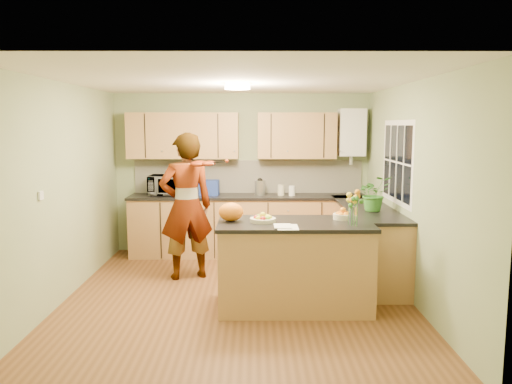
{
  "coord_description": "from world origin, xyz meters",
  "views": [
    {
      "loc": [
        0.2,
        -5.65,
        2.01
      ],
      "look_at": [
        0.22,
        0.5,
        1.19
      ],
      "focal_mm": 35.0,
      "sensor_mm": 36.0,
      "label": 1
    }
  ],
  "objects": [
    {
      "name": "floor",
      "position": [
        0.0,
        0.0,
        0.0
      ],
      "size": [
        4.5,
        4.5,
        0.0
      ],
      "primitive_type": "plane",
      "color": "brown",
      "rests_on": "ground"
    },
    {
      "name": "ceiling",
      "position": [
        0.0,
        0.0,
        2.5
      ],
      "size": [
        4.0,
        4.5,
        0.02
      ],
      "primitive_type": "cube",
      "color": "white",
      "rests_on": "wall_back"
    },
    {
      "name": "wall_back",
      "position": [
        0.0,
        2.25,
        1.25
      ],
      "size": [
        4.0,
        0.02,
        2.5
      ],
      "primitive_type": "cube",
      "color": "gray",
      "rests_on": "floor"
    },
    {
      "name": "wall_front",
      "position": [
        0.0,
        -2.25,
        1.25
      ],
      "size": [
        4.0,
        0.02,
        2.5
      ],
      "primitive_type": "cube",
      "color": "gray",
      "rests_on": "floor"
    },
    {
      "name": "wall_left",
      "position": [
        -2.0,
        0.0,
        1.25
      ],
      "size": [
        0.02,
        4.5,
        2.5
      ],
      "primitive_type": "cube",
      "color": "gray",
      "rests_on": "floor"
    },
    {
      "name": "wall_right",
      "position": [
        2.0,
        0.0,
        1.25
      ],
      "size": [
        0.02,
        4.5,
        2.5
      ],
      "primitive_type": "cube",
      "color": "gray",
      "rests_on": "floor"
    },
    {
      "name": "back_counter",
      "position": [
        0.1,
        1.95,
        0.47
      ],
      "size": [
        3.64,
        0.62,
        0.94
      ],
      "color": "#A37241",
      "rests_on": "floor"
    },
    {
      "name": "right_counter",
      "position": [
        1.7,
        0.85,
        0.47
      ],
      "size": [
        0.62,
        2.24,
        0.94
      ],
      "color": "#A37241",
      "rests_on": "floor"
    },
    {
      "name": "splashback",
      "position": [
        0.1,
        2.23,
        1.2
      ],
      "size": [
        3.6,
        0.02,
        0.52
      ],
      "primitive_type": "cube",
      "color": "silver",
      "rests_on": "back_counter"
    },
    {
      "name": "upper_cabinets",
      "position": [
        -0.18,
        2.08,
        1.85
      ],
      "size": [
        3.2,
        0.34,
        0.7
      ],
      "color": "#A37241",
      "rests_on": "wall_back"
    },
    {
      "name": "boiler",
      "position": [
        1.7,
        2.09,
        1.9
      ],
      "size": [
        0.4,
        0.3,
        0.86
      ],
      "color": "white",
      "rests_on": "wall_back"
    },
    {
      "name": "window_right",
      "position": [
        1.99,
        0.6,
        1.55
      ],
      "size": [
        0.01,
        1.3,
        1.05
      ],
      "color": "white",
      "rests_on": "wall_right"
    },
    {
      "name": "light_switch",
      "position": [
        -1.99,
        -0.6,
        1.3
      ],
      "size": [
        0.02,
        0.09,
        0.09
      ],
      "primitive_type": "cube",
      "color": "white",
      "rests_on": "wall_left"
    },
    {
      "name": "ceiling_lamp",
      "position": [
        0.0,
        0.3,
        2.46
      ],
      "size": [
        0.3,
        0.3,
        0.07
      ],
      "color": "#FFEABF",
      "rests_on": "ceiling"
    },
    {
      "name": "peninsula_island",
      "position": [
        0.64,
        -0.3,
        0.48
      ],
      "size": [
        1.68,
        0.86,
        0.96
      ],
      "color": "#A37241",
      "rests_on": "floor"
    },
    {
      "name": "fruit_dish",
      "position": [
        0.29,
        -0.3,
        1.0
      ],
      "size": [
        0.28,
        0.28,
        0.1
      ],
      "color": "beige",
      "rests_on": "peninsula_island"
    },
    {
      "name": "orange_bowl",
      "position": [
        1.19,
        -0.15,
        1.02
      ],
      "size": [
        0.22,
        0.22,
        0.13
      ],
      "color": "beige",
      "rests_on": "peninsula_island"
    },
    {
      "name": "flower_vase",
      "position": [
        1.24,
        -0.48,
        1.25
      ],
      "size": [
        0.23,
        0.23,
        0.43
      ],
      "rotation": [
        0.0,
        0.0,
        0.12
      ],
      "color": "silver",
      "rests_on": "peninsula_island"
    },
    {
      "name": "orange_bag",
      "position": [
        -0.06,
        -0.25,
        1.07
      ],
      "size": [
        0.31,
        0.27,
        0.21
      ],
      "primitive_type": "ellipsoid",
      "rotation": [
        0.0,
        0.0,
        -0.17
      ],
      "color": "orange",
      "rests_on": "peninsula_island"
    },
    {
      "name": "papers",
      "position": [
        0.54,
        -0.6,
        0.97
      ],
      "size": [
        0.22,
        0.3,
        0.01
      ],
      "primitive_type": "cube",
      "color": "white",
      "rests_on": "peninsula_island"
    },
    {
      "name": "violinist",
      "position": [
        -0.69,
        0.78,
        0.96
      ],
      "size": [
        0.82,
        0.67,
        1.92
      ],
      "primitive_type": "imported",
      "rotation": [
        0.0,
        0.0,
        3.49
      ],
      "color": "#DCA287",
      "rests_on": "floor"
    },
    {
      "name": "violin",
      "position": [
        -0.49,
        0.56,
        1.54
      ],
      "size": [
        0.64,
        0.55,
        0.16
      ],
      "primitive_type": null,
      "rotation": [
        0.17,
        0.0,
        -0.61
      ],
      "color": "#4F0E04",
      "rests_on": "violinist"
    },
    {
      "name": "microwave",
      "position": [
        -1.14,
        1.99,
        1.09
      ],
      "size": [
        0.58,
        0.42,
        0.31
      ],
      "primitive_type": "imported",
      "rotation": [
        0.0,
        0.0,
        -0.09
      ],
      "color": "white",
      "rests_on": "back_counter"
    },
    {
      "name": "blue_box",
      "position": [
        -0.5,
        1.97,
        1.06
      ],
      "size": [
        0.3,
        0.23,
        0.23
      ],
      "primitive_type": "cube",
      "rotation": [
        0.0,
        0.0,
        -0.07
      ],
      "color": "navy",
      "rests_on": "back_counter"
    },
    {
      "name": "kettle",
      "position": [
        0.29,
        1.99,
        1.06
      ],
      "size": [
        0.16,
        0.16,
        0.31
      ],
      "rotation": [
        0.0,
        0.0,
        -0.3
      ],
      "color": "silver",
      "rests_on": "back_counter"
    },
    {
      "name": "jar_cream",
      "position": [
        0.61,
        1.94,
        1.02
      ],
      "size": [
        0.13,
        0.13,
        0.16
      ],
      "primitive_type": "cylinder",
      "rotation": [
        0.0,
        0.0,
        -0.3
      ],
      "color": "beige",
      "rests_on": "back_counter"
    },
    {
      "name": "jar_white",
      "position": [
        0.77,
        1.91,
        1.02
      ],
      "size": [
        0.1,
        0.1,
        0.15
      ],
      "primitive_type": "cylinder",
      "rotation": [
        0.0,
        0.0,
        0.05
      ],
      "color": "white",
      "rests_on": "back_counter"
    },
    {
      "name": "potted_plant",
      "position": [
        1.7,
        0.53,
        1.16
      ],
      "size": [
        0.46,
        0.42,
        0.45
      ],
      "primitive_type": "imported",
      "rotation": [
        0.0,
        0.0,
        0.19
      ],
      "color": "#327426",
      "rests_on": "right_counter"
    }
  ]
}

